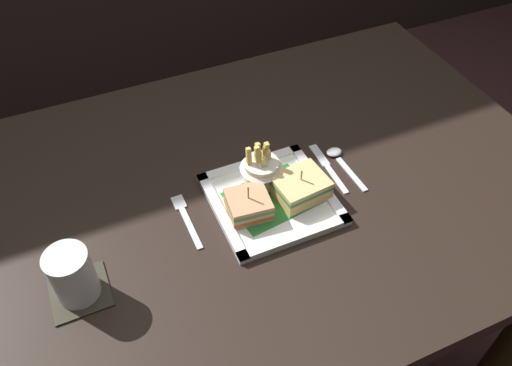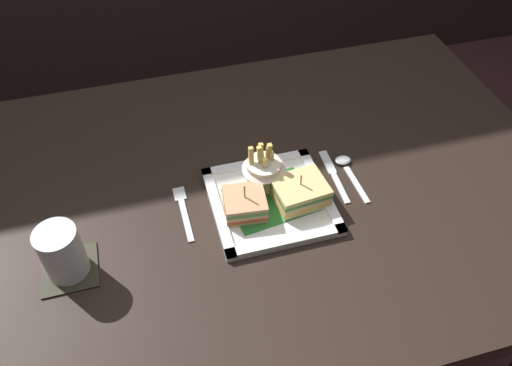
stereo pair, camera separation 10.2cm
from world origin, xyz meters
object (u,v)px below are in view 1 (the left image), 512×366
Objects in this scene: sandwich_half_right at (300,187)px; fries_cup at (260,167)px; water_glass at (73,277)px; square_plate at (271,199)px; sandwich_half_left at (248,205)px; spoon at (339,158)px; fork at (186,218)px; dining_table at (242,226)px; knife at (327,166)px.

fries_cup is (-0.06, 0.07, 0.02)m from sandwich_half_right.
fries_cup reaches higher than sandwich_half_right.
square_plate is at bearing 8.28° from water_glass.
fries_cup is (0.06, 0.07, 0.02)m from sandwich_half_left.
square_plate is 2.38× the size of fries_cup.
fries_cup reaches higher than square_plate.
fork is at bearing -176.35° from spoon.
spoon reaches higher than fork.
fries_cup is 0.41m from water_glass.
sandwich_half_right reaches higher than dining_table.
knife is at bearing 2.60° from fork.
knife is (0.21, 0.06, -0.03)m from sandwich_half_left.
water_glass reaches higher than sandwich_half_left.
fries_cup is at bearing 90.09° from square_plate.
square_plate reaches higher than dining_table.
dining_table is 0.40m from water_glass.
sandwich_half_left is (-0.01, -0.06, 0.14)m from dining_table.
water_glass is 0.74× the size of spoon.
fork is at bearing -177.40° from knife.
sandwich_half_left reaches higher than spoon.
spoon is at bearing 13.53° from knife.
sandwich_half_left is 0.56× the size of knife.
dining_table is 0.17m from fork.
dining_table is at bearing 147.83° from sandwich_half_right.
water_glass is 0.71× the size of fork.
sandwich_half_left is 0.11m from sandwich_half_right.
fries_cup is at bearing 8.77° from fork.
square_plate is at bearing -9.32° from fork.
sandwich_half_right is 0.09m from fries_cup.
dining_table is 0.19m from sandwich_half_right.
sandwich_half_right is at bearing 5.51° from water_glass.
dining_table is 9.54× the size of fork.
spoon is at bearing 10.59° from water_glass.
fries_cup is at bearing 129.36° from sandwich_half_right.
sandwich_half_right is at bearing -153.39° from spoon.
water_glass reaches higher than square_plate.
sandwich_half_left is 0.09m from fries_cup.
water_glass is (-0.40, -0.06, 0.04)m from square_plate.
spoon is at bearing 0.17° from dining_table.
sandwich_half_right reaches higher than spoon.
square_plate is 0.06m from sandwich_half_left.
fries_cup reaches higher than water_glass.
fries_cup is 0.16m from knife.
fries_cup is at bearing 178.86° from spoon.
sandwich_half_left is at bearing -166.11° from square_plate.
sandwich_half_left reaches higher than square_plate.
square_plate is 0.18m from fork.
fork is 0.33m from knife.
water_glass is at bearing -162.79° from dining_table.
dining_table is 0.26m from spoon.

